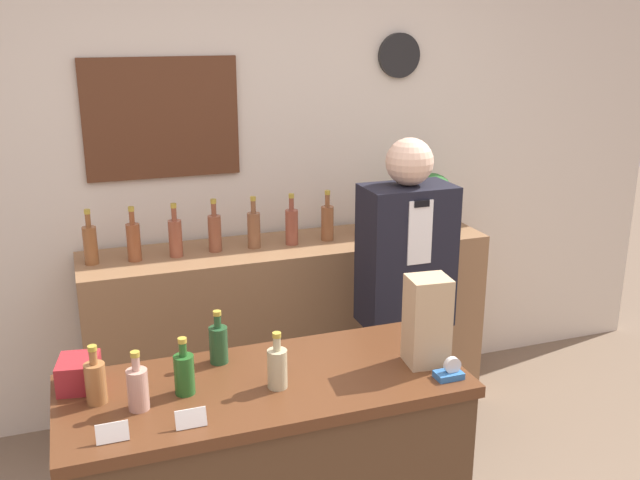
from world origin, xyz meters
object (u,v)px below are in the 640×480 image
(potted_plant, at_px, (432,200))
(tape_dispenser, at_px, (450,372))
(paper_bag, at_px, (427,321))
(shopkeeper, at_px, (404,310))

(potted_plant, relative_size, tape_dispenser, 3.37)
(paper_bag, distance_m, tape_dispenser, 0.18)
(shopkeeper, distance_m, potted_plant, 0.84)
(potted_plant, bearing_deg, paper_bag, -118.70)
(potted_plant, height_order, paper_bag, potted_plant)
(shopkeeper, bearing_deg, tape_dispenser, -107.00)
(potted_plant, xyz_separation_m, tape_dispenser, (-0.72, -1.49, -0.17))
(shopkeeper, distance_m, tape_dispenser, 0.92)
(paper_bag, bearing_deg, shopkeeper, 68.71)
(potted_plant, distance_m, tape_dispenser, 1.66)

